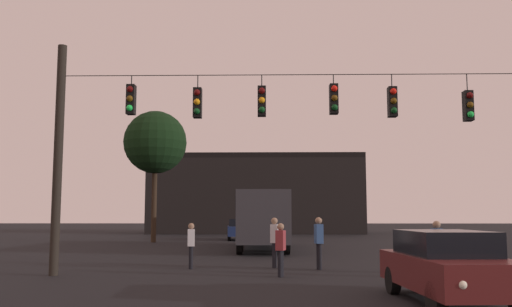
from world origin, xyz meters
TOP-DOWN VIEW (x-y plane):
  - ground_plane at (0.00, 24.50)m, footprint 168.00×168.00m
  - overhead_signal_span at (0.05, 12.53)m, footprint 15.02×0.44m
  - city_bus at (-1.08, 25.65)m, footprint 2.77×11.05m
  - car_near_right at (3.03, 7.52)m, footprint 2.02×4.41m
  - car_far_left at (-2.80, 35.94)m, footprint 2.12×4.44m
  - pedestrian_crossing_left at (4.23, 12.08)m, footprint 0.29×0.39m
  - pedestrian_crossing_center at (-0.40, 12.32)m, footprint 0.33×0.41m
  - pedestrian_crossing_right at (-0.55, 15.11)m, footprint 0.30×0.40m
  - pedestrian_near_bus at (-3.44, 14.69)m, footprint 0.30×0.39m
  - pedestrian_trailing at (0.97, 14.58)m, footprint 0.30×0.40m
  - corner_building at (-1.90, 50.89)m, footprint 20.76×8.39m
  - tree_left_silhouette at (-8.43, 32.39)m, footprint 4.28×4.28m

SIDE VIEW (x-z plane):
  - ground_plane at x=0.00m, z-range 0.00..0.00m
  - car_near_right at x=3.03m, z-range 0.04..1.56m
  - car_far_left at x=-2.80m, z-range 0.04..1.56m
  - pedestrian_near_bus at x=-3.44m, z-range 0.09..1.66m
  - pedestrian_crossing_center at x=-0.40m, z-range 0.10..1.70m
  - pedestrian_crossing_left at x=4.23m, z-range 0.11..1.79m
  - pedestrian_crossing_right at x=-0.55m, z-range 0.12..1.88m
  - pedestrian_trailing at x=0.97m, z-range 0.12..1.90m
  - city_bus at x=-1.08m, z-range 0.37..3.37m
  - corner_building at x=-1.90m, z-range 0.00..7.70m
  - overhead_signal_span at x=0.05m, z-range 0.63..7.90m
  - tree_left_silhouette at x=-8.43m, z-range 2.28..11.19m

